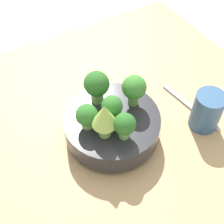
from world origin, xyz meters
name	(u,v)px	position (x,y,z in m)	size (l,w,h in m)	color
ground_plane	(120,145)	(0.00, 0.00, 0.00)	(6.00, 6.00, 0.00)	beige
table	(120,141)	(0.00, 0.00, 0.02)	(0.89, 0.88, 0.03)	tan
bowl	(112,125)	(0.02, 0.01, 0.07)	(0.22, 0.22, 0.07)	#28282D
broccoli_floret_back	(87,116)	(0.02, 0.07, 0.13)	(0.05, 0.05, 0.06)	#7AB256
romanesco_piece_far	(104,117)	(-0.01, 0.05, 0.16)	(0.05, 0.05, 0.09)	#7AB256
broccoli_floret_center	(112,107)	(0.02, 0.01, 0.14)	(0.05, 0.05, 0.06)	#609347
broccoli_floret_left	(125,125)	(-0.04, 0.02, 0.14)	(0.05, 0.05, 0.07)	#7AB256
broccoli_floret_front	(134,88)	(0.03, -0.05, 0.15)	(0.06, 0.06, 0.08)	#609347
broccoli_floret_right	(97,85)	(0.08, 0.02, 0.15)	(0.06, 0.06, 0.08)	#7AB256
cup	(207,111)	(-0.07, -0.20, 0.08)	(0.07, 0.07, 0.10)	#33567F
fork	(190,107)	(-0.01, -0.21, 0.04)	(0.19, 0.04, 0.01)	#B2B2B7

